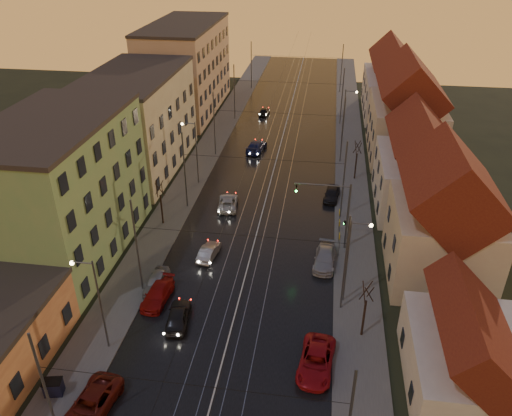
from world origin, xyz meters
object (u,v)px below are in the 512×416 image
at_px(street_lamp_3, 346,111).
at_px(parked_left_3, 157,281).
at_px(street_lamp_0, 95,297).
at_px(driving_car_1, 209,252).
at_px(traffic_light_mast, 338,208).
at_px(street_lamp_1, 352,254).
at_px(parked_right_1, 325,258).
at_px(driving_car_3, 256,146).
at_px(parked_right_0, 316,361).
at_px(parked_left_1, 91,405).
at_px(driving_car_2, 228,203).
at_px(driving_car_4, 264,112).
at_px(parked_right_2, 332,194).
at_px(driving_car_0, 178,316).
at_px(street_lamp_2, 194,147).
at_px(dumpster, 54,388).
at_px(parked_left_2, 158,294).

distance_m(street_lamp_3, parked_left_3, 40.33).
distance_m(street_lamp_0, driving_car_1, 14.36).
relative_size(street_lamp_3, traffic_light_mast, 1.11).
xyz_separation_m(street_lamp_1, parked_right_1, (-1.98, 5.14, -4.19)).
xyz_separation_m(driving_car_3, parked_right_0, (9.98, -38.96, -0.03)).
distance_m(driving_car_3, parked_left_1, 45.05).
bearing_deg(driving_car_2, driving_car_4, -96.83).
bearing_deg(street_lamp_3, parked_left_3, -114.37).
height_order(parked_left_1, parked_right_2, parked_left_1).
bearing_deg(driving_car_2, street_lamp_0, 70.39).
bearing_deg(traffic_light_mast, parked_left_1, -125.68).
bearing_deg(driving_car_0, driving_car_2, -97.49).
xyz_separation_m(driving_car_3, driving_car_4, (-0.91, 15.62, -0.14)).
height_order(street_lamp_3, parked_right_2, street_lamp_3).
xyz_separation_m(street_lamp_1, street_lamp_2, (-18.21, 20.00, 0.00)).
relative_size(street_lamp_0, street_lamp_1, 1.00).
bearing_deg(driving_car_2, parked_right_1, 132.78).
relative_size(driving_car_0, dumpster, 3.51).
xyz_separation_m(traffic_light_mast, driving_car_2, (-12.02, 6.59, -3.97)).
relative_size(traffic_light_mast, driving_car_4, 2.01).
xyz_separation_m(driving_car_0, dumpster, (-6.37, -8.11, -0.02)).
height_order(driving_car_2, parked_left_1, parked_left_1).
bearing_deg(driving_car_1, street_lamp_2, -64.75).
bearing_deg(traffic_light_mast, driving_car_3, 115.69).
height_order(street_lamp_1, parked_right_1, street_lamp_1).
bearing_deg(parked_left_1, street_lamp_0, 112.24).
height_order(parked_left_3, parked_right_2, parked_right_2).
distance_m(street_lamp_0, street_lamp_3, 47.62).
height_order(street_lamp_2, driving_car_1, street_lamp_2).
height_order(street_lamp_0, street_lamp_2, same).
distance_m(traffic_light_mast, driving_car_2, 14.27).
relative_size(driving_car_3, parked_right_1, 1.08).
bearing_deg(parked_right_1, driving_car_2, 144.25).
bearing_deg(dumpster, driving_car_4, 71.35).
relative_size(street_lamp_1, street_lamp_2, 1.00).
distance_m(street_lamp_2, parked_left_3, 21.02).
distance_m(driving_car_4, parked_left_2, 49.05).
height_order(driving_car_3, driving_car_4, driving_car_3).
distance_m(street_lamp_3, driving_car_0, 42.96).
xyz_separation_m(traffic_light_mast, parked_left_2, (-14.81, -10.15, -3.94)).
bearing_deg(driving_car_3, driving_car_2, 95.05).
relative_size(street_lamp_2, parked_right_2, 1.98).
distance_m(street_lamp_1, driving_car_1, 14.52).
xyz_separation_m(driving_car_2, parked_right_1, (11.15, -9.45, 0.07)).
xyz_separation_m(street_lamp_0, street_lamp_2, (0.00, 28.00, 0.00)).
distance_m(driving_car_0, parked_right_1, 15.02).
xyz_separation_m(street_lamp_2, driving_car_0, (4.80, -24.60, -4.17)).
relative_size(street_lamp_1, driving_car_4, 2.23).
xyz_separation_m(driving_car_0, parked_right_1, (11.43, 9.74, -0.02)).
height_order(parked_right_0, parked_right_1, parked_right_0).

